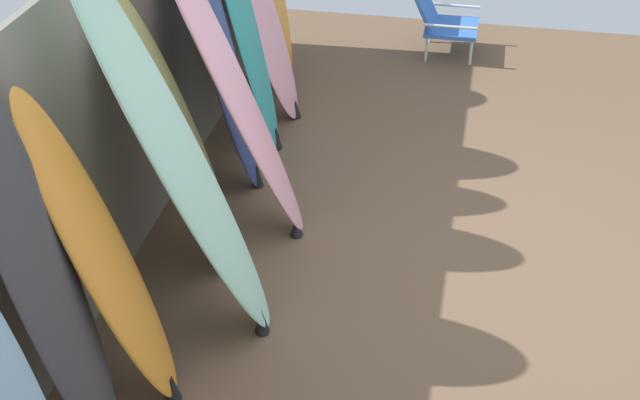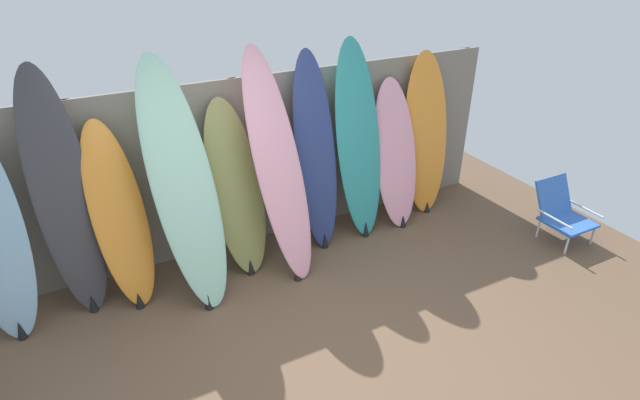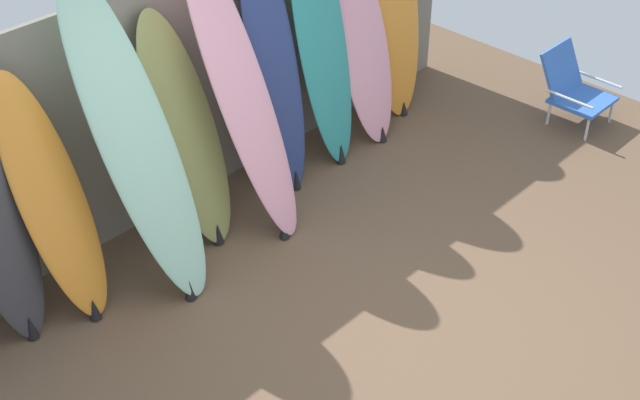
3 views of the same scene
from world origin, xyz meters
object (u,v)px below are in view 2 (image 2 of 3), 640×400
(surfboard_orange_2, at_px, (119,218))
(surfboard_olive_4, at_px, (236,190))
(surfboard_teal_7, at_px, (359,143))
(beach_chair, at_px, (561,211))
(surfboard_charcoal_1, at_px, (65,199))
(surfboard_orange_9, at_px, (426,136))
(surfboard_pink_8, at_px, (396,155))
(surfboard_seafoam_3, at_px, (184,186))
(surfboard_navy_6, at_px, (316,155))
(surfboard_pink_5, at_px, (278,167))

(surfboard_orange_2, bearing_deg, surfboard_olive_4, 0.90)
(surfboard_teal_7, xyz_separation_m, beach_chair, (1.90, -1.19, -0.72))
(surfboard_charcoal_1, relative_size, surfboard_orange_9, 1.15)
(surfboard_pink_8, distance_m, surfboard_orange_9, 0.49)
(surfboard_seafoam_3, height_order, surfboard_navy_6, surfboard_seafoam_3)
(surfboard_orange_9, bearing_deg, surfboard_orange_2, -177.94)
(surfboard_teal_7, bearing_deg, surfboard_olive_4, -178.50)
(surfboard_seafoam_3, relative_size, surfboard_pink_8, 1.32)
(surfboard_seafoam_3, height_order, surfboard_orange_9, surfboard_seafoam_3)
(surfboard_navy_6, height_order, surfboard_teal_7, surfboard_teal_7)
(surfboard_olive_4, bearing_deg, surfboard_navy_6, 2.34)
(beach_chair, bearing_deg, surfboard_pink_5, 148.50)
(surfboard_navy_6, distance_m, surfboard_pink_8, 1.01)
(surfboard_seafoam_3, relative_size, beach_chair, 3.40)
(beach_chair, bearing_deg, surfboard_orange_2, 152.58)
(surfboard_orange_2, height_order, surfboard_olive_4, surfboard_olive_4)
(surfboard_pink_5, bearing_deg, surfboard_navy_6, 22.31)
(surfboard_olive_4, distance_m, surfboard_pink_8, 1.87)
(surfboard_charcoal_1, xyz_separation_m, surfboard_orange_2, (0.38, -0.08, -0.24))
(surfboard_seafoam_3, xyz_separation_m, beach_chair, (3.80, -0.98, -0.75))
(surfboard_pink_8, height_order, beach_chair, surfboard_pink_8)
(surfboard_orange_2, distance_m, surfboard_orange_9, 3.41)
(surfboard_orange_2, xyz_separation_m, beach_chair, (4.36, -1.14, -0.50))
(surfboard_navy_6, height_order, surfboard_pink_8, surfboard_navy_6)
(surfboard_olive_4, bearing_deg, surfboard_pink_5, -24.32)
(surfboard_seafoam_3, bearing_deg, surfboard_navy_6, 8.70)
(surfboard_teal_7, bearing_deg, surfboard_orange_2, -178.76)
(surfboard_teal_7, height_order, surfboard_pink_8, surfboard_teal_7)
(surfboard_seafoam_3, height_order, surfboard_olive_4, surfboard_seafoam_3)
(surfboard_charcoal_1, relative_size, surfboard_orange_2, 1.30)
(surfboard_seafoam_3, xyz_separation_m, surfboard_orange_9, (2.85, 0.28, -0.15))
(surfboard_charcoal_1, bearing_deg, surfboard_navy_6, -0.67)
(surfboard_orange_2, distance_m, beach_chair, 4.53)
(surfboard_navy_6, xyz_separation_m, beach_chair, (2.41, -1.19, -0.68))
(surfboard_pink_8, bearing_deg, surfboard_pink_5, -172.60)
(surfboard_orange_9, bearing_deg, surfboard_olive_4, -177.41)
(surfboard_navy_6, relative_size, beach_chair, 3.20)
(surfboard_seafoam_3, height_order, beach_chair, surfboard_seafoam_3)
(surfboard_olive_4, xyz_separation_m, surfboard_orange_9, (2.34, 0.11, 0.10))
(surfboard_navy_6, bearing_deg, surfboard_pink_5, -157.69)
(surfboard_pink_8, height_order, surfboard_orange_9, surfboard_orange_9)
(surfboard_navy_6, xyz_separation_m, surfboard_pink_8, (0.99, -0.01, -0.20))
(surfboard_pink_8, relative_size, beach_chair, 2.57)
(beach_chair, bearing_deg, surfboard_pink_8, 127.40)
(surfboard_seafoam_3, height_order, surfboard_pink_5, surfboard_seafoam_3)
(surfboard_olive_4, height_order, surfboard_teal_7, surfboard_teal_7)
(surfboard_charcoal_1, distance_m, surfboard_seafoam_3, 0.96)
(surfboard_navy_6, bearing_deg, surfboard_seafoam_3, -171.30)
(surfboard_charcoal_1, relative_size, surfboard_teal_7, 1.02)
(surfboard_charcoal_1, distance_m, surfboard_olive_4, 1.47)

